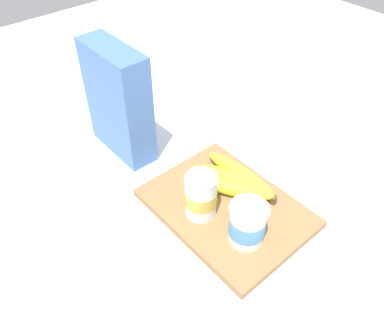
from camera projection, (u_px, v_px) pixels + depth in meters
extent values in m
plane|color=white|center=(226.00, 210.00, 0.82)|extent=(2.40, 2.40, 0.00)
cube|color=olive|center=(226.00, 208.00, 0.81)|extent=(0.32, 0.24, 0.02)
cube|color=#4770B7|center=(118.00, 102.00, 0.88)|extent=(0.18, 0.07, 0.26)
cylinder|color=white|center=(247.00, 225.00, 0.71)|extent=(0.07, 0.07, 0.08)
cylinder|color=#5193D1|center=(247.00, 225.00, 0.71)|extent=(0.07, 0.07, 0.04)
cylinder|color=silver|center=(249.00, 209.00, 0.69)|extent=(0.07, 0.07, 0.00)
cylinder|color=white|center=(201.00, 196.00, 0.76)|extent=(0.06, 0.06, 0.09)
cylinder|color=gold|center=(201.00, 196.00, 0.76)|extent=(0.06, 0.06, 0.03)
cylinder|color=silver|center=(201.00, 179.00, 0.73)|extent=(0.06, 0.06, 0.00)
ellipsoid|color=yellow|center=(240.00, 174.00, 0.85)|extent=(0.18, 0.04, 0.04)
ellipsoid|color=yellow|center=(235.00, 181.00, 0.83)|extent=(0.18, 0.09, 0.03)
ellipsoid|color=yellow|center=(233.00, 188.00, 0.82)|extent=(0.16, 0.12, 0.03)
cylinder|color=brown|center=(273.00, 200.00, 0.80)|extent=(0.01, 0.01, 0.02)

